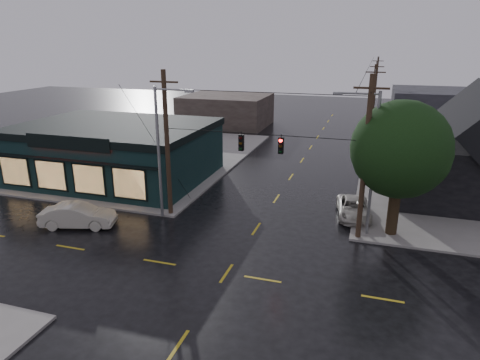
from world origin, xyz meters
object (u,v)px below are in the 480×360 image
(sedan_cream, at_px, (78,216))
(corner_tree, at_px, (401,150))
(utility_pole_nw, at_px, (171,215))
(utility_pole_ne, at_px, (357,239))
(suv_silver, at_px, (354,208))

(sedan_cream, bearing_deg, corner_tree, -92.60)
(utility_pole_nw, xyz_separation_m, sedan_cream, (-4.95, -3.74, 0.80))
(utility_pole_ne, relative_size, suv_silver, 2.16)
(corner_tree, relative_size, utility_pole_ne, 0.84)
(corner_tree, height_order, utility_pole_nw, corner_tree)
(corner_tree, xyz_separation_m, utility_pole_nw, (-14.99, -1.18, -5.64))
(corner_tree, bearing_deg, utility_pole_ne, -149.43)
(sedan_cream, relative_size, suv_silver, 1.03)
(sedan_cream, height_order, suv_silver, sedan_cream)
(utility_pole_nw, bearing_deg, sedan_cream, -142.91)
(sedan_cream, distance_m, suv_silver, 18.91)
(utility_pole_nw, xyz_separation_m, suv_silver, (12.50, 3.55, 0.65))
(utility_pole_nw, distance_m, suv_silver, 13.01)
(utility_pole_ne, bearing_deg, suv_silver, 98.02)
(sedan_cream, bearing_deg, utility_pole_ne, -94.68)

